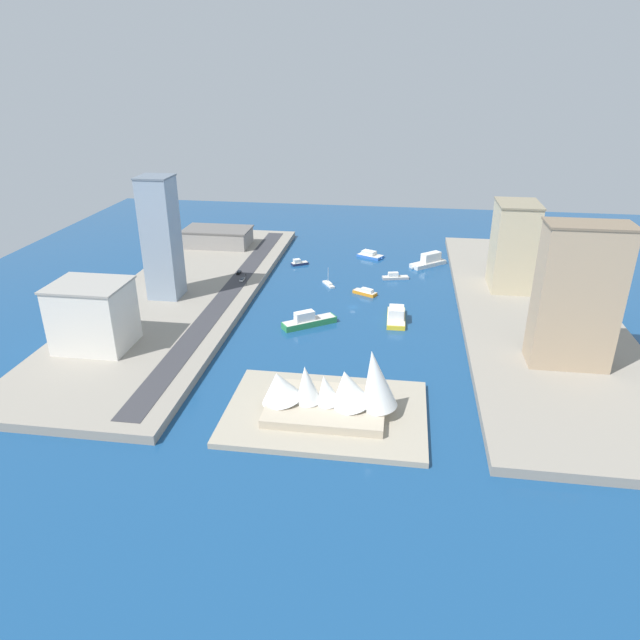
{
  "coord_description": "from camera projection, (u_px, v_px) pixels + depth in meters",
  "views": [
    {
      "loc": [
        -21.18,
        258.31,
        108.3
      ],
      "look_at": [
        11.59,
        31.23,
        6.14
      ],
      "focal_mm": 32.31,
      "sensor_mm": 36.0,
      "label": 1
    }
  ],
  "objects": [
    {
      "name": "quay_west",
      "position": [
        536.0,
        314.0,
        268.49
      ],
      "size": [
        70.0,
        240.0,
        3.4
      ],
      "primitive_type": "cube",
      "color": "gray",
      "rests_on": "ground_plane"
    },
    {
      "name": "park_tree_cluster",
      "position": [
        549.0,
        276.0,
        296.27
      ],
      "size": [
        6.22,
        13.73,
        8.25
      ],
      "color": "brown",
      "rests_on": "quay_west"
    },
    {
      "name": "opera_landmark",
      "position": [
        333.0,
        391.0,
        189.69
      ],
      "size": [
        47.15,
        27.53,
        24.39
      ],
      "color": "#BCAD93",
      "rests_on": "peninsula_point"
    },
    {
      "name": "water_taxi_orange",
      "position": [
        365.0,
        292.0,
        295.32
      ],
      "size": [
        13.41,
        9.75,
        3.41
      ],
      "color": "orange",
      "rests_on": "ground_plane"
    },
    {
      "name": "hotel_broad_white",
      "position": [
        93.0,
        315.0,
        228.92
      ],
      "size": [
        29.23,
        24.12,
        26.91
      ],
      "color": "silver",
      "rests_on": "quay_east"
    },
    {
      "name": "patrol_launch_navy",
      "position": [
        299.0,
        263.0,
        338.91
      ],
      "size": [
        10.58,
        8.51,
        3.68
      ],
      "color": "#1E284C",
      "rests_on": "ground_plane"
    },
    {
      "name": "apartment_midrise_tan",
      "position": [
        577.0,
        297.0,
        209.89
      ],
      "size": [
        30.09,
        15.55,
        54.61
      ],
      "color": "tan",
      "rests_on": "quay_west"
    },
    {
      "name": "suv_black",
      "position": [
        239.0,
        272.0,
        314.23
      ],
      "size": [
        2.08,
        4.94,
        1.53
      ],
      "color": "black",
      "rests_on": "road_strip"
    },
    {
      "name": "traffic_light_waterfront",
      "position": [
        246.0,
        278.0,
        296.14
      ],
      "size": [
        0.36,
        0.36,
        6.5
      ],
      "color": "black",
      "rests_on": "quay_east"
    },
    {
      "name": "yacht_sleek_gray",
      "position": [
        395.0,
        277.0,
        316.81
      ],
      "size": [
        15.56,
        7.18,
        3.81
      ],
      "color": "#999EA3",
      "rests_on": "ground_plane"
    },
    {
      "name": "tower_tall_glass",
      "position": [
        161.0,
        238.0,
        273.22
      ],
      "size": [
        15.41,
        15.35,
        58.47
      ],
      "color": "#8C9EB2",
      "rests_on": "quay_east"
    },
    {
      "name": "ground_plane",
      "position": [
        353.0,
        307.0,
        280.37
      ],
      "size": [
        440.0,
        440.0,
        0.0
      ],
      "primitive_type": "plane",
      "color": "navy"
    },
    {
      "name": "office_block_beige",
      "position": [
        513.0,
        246.0,
        287.32
      ],
      "size": [
        20.35,
        26.05,
        43.66
      ],
      "color": "#C6B793",
      "rests_on": "quay_west"
    },
    {
      "name": "quay_east",
      "position": [
        184.0,
        295.0,
        290.86
      ],
      "size": [
        70.0,
        240.0,
        3.4
      ],
      "primitive_type": "cube",
      "color": "gray",
      "rests_on": "ground_plane"
    },
    {
      "name": "ferry_green_doubledeck",
      "position": [
        309.0,
        321.0,
        259.72
      ],
      "size": [
        24.76,
        19.56,
        7.15
      ],
      "color": "#2D8C4C",
      "rests_on": "ground_plane"
    },
    {
      "name": "ferry_yellow_fast",
      "position": [
        396.0,
        316.0,
        264.4
      ],
      "size": [
        8.54,
        23.85,
        6.98
      ],
      "color": "yellow",
      "rests_on": "ground_plane"
    },
    {
      "name": "peninsula_point",
      "position": [
        326.0,
        413.0,
        193.58
      ],
      "size": [
        67.08,
        47.26,
        2.0
      ],
      "primitive_type": "cube",
      "color": "#A89E89",
      "rests_on": "ground_plane"
    },
    {
      "name": "carpark_squat_concrete",
      "position": [
        218.0,
        237.0,
        361.68
      ],
      "size": [
        41.24,
        23.79,
        11.05
      ],
      "color": "gray",
      "rests_on": "quay_east"
    },
    {
      "name": "sailboat_small_white",
      "position": [
        328.0,
        284.0,
        307.74
      ],
      "size": [
        7.84,
        10.79,
        9.85
      ],
      "color": "white",
      "rests_on": "ground_plane"
    },
    {
      "name": "catamaran_blue",
      "position": [
        370.0,
        255.0,
        352.36
      ],
      "size": [
        17.15,
        13.94,
        3.88
      ],
      "color": "blue",
      "rests_on": "ground_plane"
    },
    {
      "name": "road_strip",
      "position": [
        228.0,
        294.0,
        287.14
      ],
      "size": [
        10.05,
        228.0,
        0.15
      ],
      "primitive_type": "cube",
      "color": "#38383D",
      "rests_on": "quay_east"
    },
    {
      "name": "ferry_white_commuter",
      "position": [
        429.0,
        261.0,
        337.33
      ],
      "size": [
        21.88,
        20.57,
        7.53
      ],
      "color": "silver",
      "rests_on": "ground_plane"
    },
    {
      "name": "van_white",
      "position": [
        242.0,
        279.0,
        303.86
      ],
      "size": [
        1.98,
        4.81,
        1.51
      ],
      "color": "black",
      "rests_on": "road_strip"
    }
  ]
}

